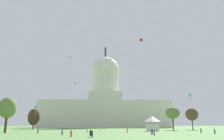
{
  "coord_description": "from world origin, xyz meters",
  "views": [
    {
      "loc": [
        -7.05,
        -35.5,
        2.99
      ],
      "look_at": [
        -2.69,
        75.91,
        30.28
      ],
      "focal_mm": 35.55,
      "sensor_mm": 36.0,
      "label": 1
    }
  ],
  "objects": [
    {
      "name": "kite_gold_mid",
      "position": [
        -8.34,
        79.79,
        25.71
      ],
      "size": [
        1.81,
        1.49,
        3.52
      ],
      "rotation": [
        0.0,
        0.0,
        2.7
      ],
      "color": "gold"
    },
    {
      "name": "tree_east_far",
      "position": [
        28.46,
        78.55,
        8.65
      ],
      "size": [
        10.13,
        10.52,
        11.72
      ],
      "color": "brown",
      "rests_on": "ground_plane"
    },
    {
      "name": "kite_lime_high",
      "position": [
        -3.4,
        71.93,
        34.9
      ],
      "size": [
        0.68,
        0.4,
        3.19
      ],
      "rotation": [
        0.0,
        0.0,
        4.91
      ],
      "color": "#8CD133"
    },
    {
      "name": "kite_cyan_low",
      "position": [
        22.54,
        38.99,
        12.48
      ],
      "size": [
        0.53,
        1.13,
        2.64
      ],
      "rotation": [
        0.0,
        0.0,
        4.41
      ],
      "color": "#33BCDB"
    },
    {
      "name": "person_denim_back_left",
      "position": [
        27.65,
        44.58,
        0.78
      ],
      "size": [
        0.6,
        0.6,
        1.71
      ],
      "rotation": [
        0.0,
        0.0,
        2.52
      ],
      "color": "#3D5684",
      "rests_on": "ground_plane"
    },
    {
      "name": "tree_west_mid",
      "position": [
        -41.46,
        46.48,
        8.67
      ],
      "size": [
        8.55,
        8.58,
        12.49
      ],
      "color": "#42301E",
      "rests_on": "ground_plane"
    },
    {
      "name": "capitol_building",
      "position": [
        -5.45,
        167.03,
        21.34
      ],
      "size": [
        115.95,
        28.12,
        74.74
      ],
      "color": "silver",
      "rests_on": "ground_plane"
    },
    {
      "name": "kite_pink_low",
      "position": [
        -5.21,
        101.63,
        15.25
      ],
      "size": [
        1.21,
        1.23,
        0.31
      ],
      "rotation": [
        0.0,
        0.0,
        5.46
      ],
      "color": "pink"
    },
    {
      "name": "kite_turquoise_low",
      "position": [
        -31.88,
        47.78,
        8.94
      ],
      "size": [
        0.86,
        0.9,
        3.12
      ],
      "rotation": [
        0.0,
        0.0,
        6.0
      ],
      "color": "teal"
    },
    {
      "name": "person_purple_lawn_far_right",
      "position": [
        6.47,
        24.76,
        0.72
      ],
      "size": [
        0.35,
        0.35,
        1.55
      ],
      "rotation": [
        0.0,
        0.0,
        1.52
      ],
      "color": "#703D93",
      "rests_on": "ground_plane"
    },
    {
      "name": "event_tent",
      "position": [
        15.0,
        65.76,
        3.28
      ],
      "size": [
        6.36,
        7.8,
        6.48
      ],
      "rotation": [
        0.0,
        0.0,
        -0.13
      ],
      "color": "white",
      "rests_on": "ground_plane"
    },
    {
      "name": "kite_green_high",
      "position": [
        -30.08,
        142.47,
        35.18
      ],
      "size": [
        1.3,
        1.3,
        2.28
      ],
      "rotation": [
        0.0,
        0.0,
        5.52
      ],
      "color": "green"
    },
    {
      "name": "kite_white_low",
      "position": [
        -37.57,
        124.96,
        15.39
      ],
      "size": [
        0.83,
        0.89,
        4.18
      ],
      "rotation": [
        0.0,
        0.0,
        0.07
      ],
      "color": "white"
    },
    {
      "name": "person_navy_front_center",
      "position": [
        -29.19,
        43.46,
        0.78
      ],
      "size": [
        0.53,
        0.53,
        1.71
      ],
      "rotation": [
        0.0,
        0.0,
        3.64
      ],
      "color": "navy",
      "rests_on": "ground_plane"
    },
    {
      "name": "person_white_front_right",
      "position": [
        -8.39,
        59.01,
        0.74
      ],
      "size": [
        0.52,
        0.52,
        1.62
      ],
      "rotation": [
        0.0,
        0.0,
        0.78
      ],
      "color": "silver",
      "rests_on": "ground_plane"
    },
    {
      "name": "person_denim_near_tent",
      "position": [
        28.27,
        35.85,
        0.74
      ],
      "size": [
        0.54,
        0.54,
        1.65
      ],
      "rotation": [
        0.0,
        0.0,
        6.04
      ],
      "color": "#3D5684",
      "rests_on": "ground_plane"
    },
    {
      "name": "person_purple_near_tree_east",
      "position": [
        -18.71,
        30.54,
        0.67
      ],
      "size": [
        0.51,
        0.51,
        1.5
      ],
      "rotation": [
        0.0,
        0.0,
        1.76
      ],
      "color": "#703D93",
      "rests_on": "ground_plane"
    },
    {
      "name": "person_black_edge_east",
      "position": [
        -9.73,
        20.83,
        0.72
      ],
      "size": [
        0.56,
        0.56,
        1.59
      ],
      "rotation": [
        0.0,
        0.0,
        0.77
      ],
      "color": "black",
      "rests_on": "ground_plane"
    },
    {
      "name": "tree_east_mid",
      "position": [
        40.79,
        84.62,
        8.12
      ],
      "size": [
        6.8,
        6.34,
        11.45
      ],
      "color": "brown",
      "rests_on": "ground_plane"
    },
    {
      "name": "person_red_back_center",
      "position": [
        -14.72,
        20.22,
        0.78
      ],
      "size": [
        0.5,
        0.5,
        1.71
      ],
      "rotation": [
        0.0,
        0.0,
        5.09
      ],
      "color": "red",
      "rests_on": "ground_plane"
    },
    {
      "name": "person_orange_front_left",
      "position": [
        -12.88,
        50.94,
        0.79
      ],
      "size": [
        0.51,
        0.51,
        1.72
      ],
      "rotation": [
        0.0,
        0.0,
        0.88
      ],
      "color": "orange",
      "rests_on": "ground_plane"
    },
    {
      "name": "person_orange_back_right",
      "position": [
        1.74,
        47.11,
        0.75
      ],
      "size": [
        0.47,
        0.47,
        1.64
      ],
      "rotation": [
        0.0,
        0.0,
        6.06
      ],
      "color": "orange",
      "rests_on": "ground_plane"
    },
    {
      "name": "person_navy_edge_west",
      "position": [
        7.6,
        32.73,
        0.77
      ],
      "size": [
        0.65,
        0.65,
        1.71
      ],
      "rotation": [
        0.0,
        0.0,
        5.65
      ],
      "color": "navy",
      "rests_on": "ground_plane"
    },
    {
      "name": "kite_blue_mid",
      "position": [
        -22.58,
        63.14,
        32.91
      ],
      "size": [
        0.39,
        0.89,
        2.91
      ],
      "rotation": [
        0.0,
        0.0,
        0.43
      ],
      "color": "blue"
    },
    {
      "name": "tree_west_far",
      "position": [
        -47.76,
        98.96,
        7.02
      ],
      "size": [
        8.63,
        7.88,
        11.83
      ],
      "color": "#42301E",
      "rests_on": "ground_plane"
    },
    {
      "name": "kite_violet_mid",
      "position": [
        7.75,
        141.71,
        25.97
      ],
      "size": [
        1.39,
        1.24,
        3.67
      ],
      "rotation": [
        0.0,
        0.0,
        3.65
      ],
      "color": "purple"
    },
    {
      "name": "person_black_aisle_center",
      "position": [
        -10.43,
        26.49,
        0.73
      ],
      "size": [
        0.6,
        0.6,
        1.61
      ],
      "rotation": [
        0.0,
        0.0,
        2.58
      ],
      "color": "black",
      "rests_on": "ground_plane"
    },
    {
      "name": "kite_red_high",
      "position": [
        10.61,
        62.03,
        41.65
      ],
      "size": [
        1.55,
        1.55,
        1.19
      ],
      "rotation": [
        0.0,
        0.0,
        0.72
      ],
      "color": "red"
    }
  ]
}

